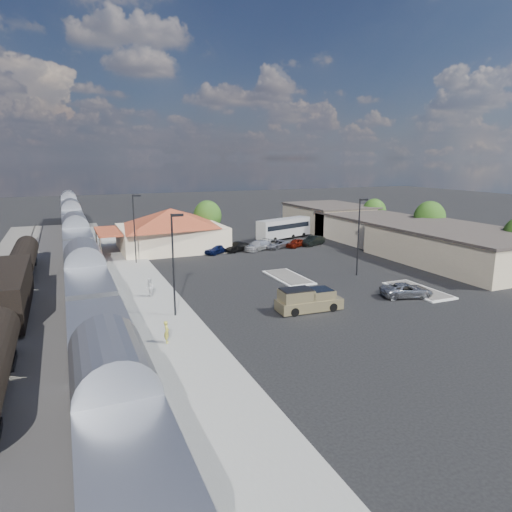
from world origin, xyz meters
name	(u,v)px	position (x,y,z in m)	size (l,w,h in m)	color
ground	(263,286)	(0.00, 0.00, 0.00)	(280.00, 280.00, 0.00)	black
railbed	(52,288)	(-21.00, 8.00, 0.06)	(16.00, 100.00, 0.12)	#4C4944
platform	(141,283)	(-12.00, 6.00, 0.09)	(5.50, 92.00, 0.18)	gray
passenger_train	(77,247)	(-18.00, 15.61, 2.87)	(3.00, 104.00, 5.55)	silver
freight_cars	(11,293)	(-24.00, 0.30, 1.93)	(2.80, 46.00, 4.00)	black
station_depot	(171,229)	(-4.56, 24.00, 3.13)	(18.35, 12.24, 6.20)	beige
buildings_east	(389,231)	(28.00, 14.28, 2.27)	(14.40, 51.40, 4.80)	#C6B28C
traffic_island_south	(288,277)	(4.00, 2.00, 0.10)	(3.30, 7.50, 0.21)	silver
traffic_island_north	(418,290)	(14.00, -8.00, 0.10)	(3.30, 7.50, 0.21)	silver
lamp_plat_s	(174,257)	(-10.90, -6.00, 5.34)	(1.08, 0.25, 9.00)	black
lamp_plat_n	(135,223)	(-10.90, 16.00, 5.34)	(1.08, 0.25, 9.00)	black
lamp_lot	(359,230)	(12.10, 0.00, 5.34)	(1.08, 0.25, 9.00)	black
tree_east_b	(429,218)	(34.00, 12.00, 4.22)	(4.94, 4.94, 6.96)	#382314
tree_east_c	(374,212)	(34.00, 26.00, 3.76)	(4.41, 4.41, 6.21)	#382314
tree_depot	(207,216)	(3.00, 30.00, 4.02)	(4.71, 4.71, 6.63)	#382314
pickup_truck	(309,300)	(0.55, -8.94, 0.97)	(6.02, 2.43, 2.05)	tan
suv	(407,290)	(11.45, -9.16, 0.71)	(2.34, 5.08, 1.41)	#979A9F
coach_bus	(284,227)	(15.11, 25.51, 2.00)	(10.97, 5.83, 3.47)	silver
person_a	(167,332)	(-12.93, -11.68, 1.02)	(0.61, 0.40, 1.67)	gold
person_b	(150,288)	(-12.05, 0.25, 1.12)	(0.91, 0.71, 1.88)	silver
parked_car_a	(217,249)	(0.78, 18.23, 0.70)	(1.65, 4.10, 1.40)	#0D1744
parked_car_b	(237,247)	(3.98, 18.53, 0.69)	(1.47, 4.21, 1.39)	black
parked_car_c	(258,245)	(7.18, 18.23, 0.75)	(2.09, 5.14, 1.49)	silver
parked_car_d	(276,244)	(10.38, 18.53, 0.64)	(2.11, 4.57, 1.27)	gray
parked_car_e	(296,243)	(13.58, 18.23, 0.65)	(1.53, 3.81, 1.30)	maroon
parked_car_f	(313,241)	(16.78, 18.53, 0.75)	(1.60, 4.58, 1.51)	black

